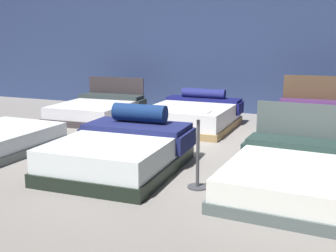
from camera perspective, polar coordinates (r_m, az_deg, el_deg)
The scene contains 8 objects.
ground_plane at distance 6.82m, azimuth -1.01°, elevation -3.01°, with size 18.00×18.00×0.02m, color gray.
showroom_back_wall at distance 10.06m, azimuth 7.56°, elevation 11.88°, with size 18.00×0.06×3.50m, color navy.
bed_1 at distance 5.65m, azimuth -6.48°, elevation -3.43°, with size 1.63×2.05×0.81m.
bed_2 at distance 5.10m, azimuth 17.92°, elevation -6.37°, with size 1.76×2.17×0.90m.
bed_3 at distance 9.32m, azimuth -9.64°, elevation 2.26°, with size 1.67×2.09×0.84m.
bed_4 at distance 8.26m, azimuth 3.47°, elevation 1.44°, with size 1.65×1.97×0.71m.
bed_5 at distance 7.89m, azimuth 19.81°, elevation 0.45°, with size 1.56×2.03×1.04m.
price_sign at distance 4.91m, azimuth 4.13°, elevation -4.60°, with size 0.28×0.24×0.94m.
Camera 1 is at (2.64, -6.03, 1.76)m, focal length 44.11 mm.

